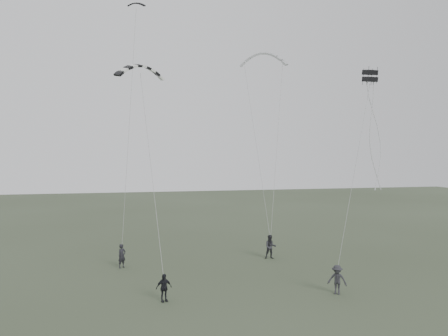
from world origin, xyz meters
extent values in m
plane|color=#35402C|center=(0.00, 0.00, 0.00)|extent=(140.00, 140.00, 0.00)
imported|color=black|center=(-5.73, 7.59, 0.87)|extent=(0.76, 0.72, 1.74)
imported|color=#27272C|center=(5.78, 7.92, 0.94)|extent=(1.03, 0.87, 1.88)
imported|color=black|center=(-3.29, -0.38, 0.79)|extent=(1.00, 0.64, 1.58)
imported|color=#27272C|center=(6.89, -1.26, 0.87)|extent=(1.29, 1.18, 1.74)
camera|label=1|loc=(-5.15, -24.93, 8.42)|focal=35.00mm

